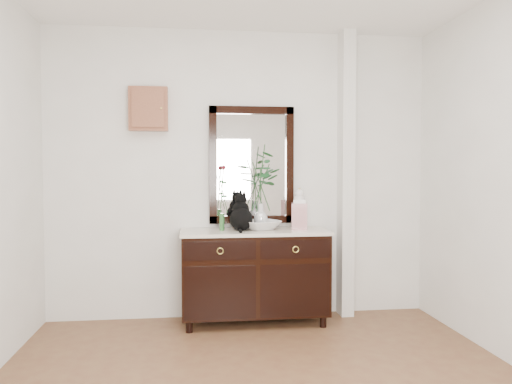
{
  "coord_description": "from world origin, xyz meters",
  "views": [
    {
      "loc": [
        -0.45,
        -2.72,
        1.4
      ],
      "look_at": [
        0.1,
        1.63,
        1.2
      ],
      "focal_mm": 35.0,
      "sensor_mm": 36.0,
      "label": 1
    }
  ],
  "objects": [
    {
      "name": "pilaster",
      "position": [
        1.0,
        1.9,
        1.35
      ],
      "size": [
        0.12,
        0.2,
        2.7
      ],
      "primitive_type": "cube",
      "color": "silver",
      "rests_on": "ground"
    },
    {
      "name": "lotus_bowl",
      "position": [
        0.16,
        1.77,
        0.89
      ],
      "size": [
        0.45,
        0.45,
        0.08
      ],
      "primitive_type": "imported",
      "rotation": [
        0.0,
        0.0,
        0.4
      ],
      "color": "silver",
      "rests_on": "sideboard"
    },
    {
      "name": "sideboard",
      "position": [
        0.1,
        1.73,
        0.47
      ],
      "size": [
        1.33,
        0.52,
        0.82
      ],
      "color": "black",
      "rests_on": "ground"
    },
    {
      "name": "ginger_jar",
      "position": [
        0.52,
        1.76,
        1.04
      ],
      "size": [
        0.17,
        0.17,
        0.38
      ],
      "primitive_type": null,
      "rotation": [
        0.0,
        0.0,
        -0.19
      ],
      "color": "silver",
      "rests_on": "sideboard"
    },
    {
      "name": "wall_back",
      "position": [
        0.0,
        1.98,
        1.35
      ],
      "size": [
        3.6,
        0.04,
        2.7
      ],
      "primitive_type": "cube",
      "color": "silver",
      "rests_on": "ground"
    },
    {
      "name": "key_cabinet",
      "position": [
        -0.85,
        1.94,
        1.95
      ],
      "size": [
        0.35,
        0.1,
        0.4
      ],
      "primitive_type": "cube",
      "color": "brown",
      "rests_on": "wall_back"
    },
    {
      "name": "bud_vase_rose",
      "position": [
        -0.19,
        1.75,
        1.15
      ],
      "size": [
        0.08,
        0.08,
        0.6
      ],
      "primitive_type": null,
      "rotation": [
        0.0,
        0.0,
        -0.17
      ],
      "color": "#316B30",
      "rests_on": "sideboard"
    },
    {
      "name": "cat",
      "position": [
        -0.02,
        1.74,
        1.02
      ],
      "size": [
        0.24,
        0.3,
        0.34
      ],
      "primitive_type": null,
      "rotation": [
        0.0,
        0.0,
        -0.02
      ],
      "color": "black",
      "rests_on": "sideboard"
    },
    {
      "name": "wall_mirror",
      "position": [
        0.1,
        1.97,
        1.44
      ],
      "size": [
        0.8,
        0.06,
        1.1
      ],
      "color": "black",
      "rests_on": "wall_back"
    },
    {
      "name": "vase_branches",
      "position": [
        0.16,
        1.77,
        1.25
      ],
      "size": [
        0.42,
        0.42,
        0.77
      ],
      "primitive_type": null,
      "rotation": [
        0.0,
        0.0,
        0.16
      ],
      "color": "silver",
      "rests_on": "lotus_bowl"
    }
  ]
}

